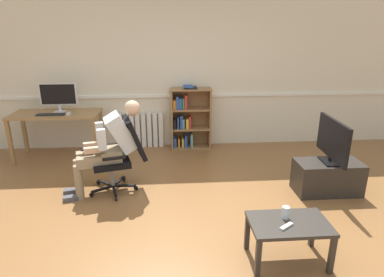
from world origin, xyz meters
TOP-DOWN VIEW (x-y plane):
  - ground_plane at (0.00, 0.00)m, footprint 18.00×18.00m
  - back_wall at (0.00, 2.65)m, footprint 12.00×0.13m
  - computer_desk at (-1.96, 2.15)m, footprint 1.39×0.64m
  - imac_monitor at (-1.91, 2.23)m, footprint 0.59×0.14m
  - keyboard at (-1.99, 2.01)m, footprint 0.43×0.12m
  - computer_mouse at (-1.72, 2.03)m, footprint 0.06×0.10m
  - bookshelf at (0.20, 2.44)m, footprint 0.70×0.29m
  - radiator at (-0.64, 2.54)m, footprint 0.80×0.08m
  - office_chair at (-0.76, 0.88)m, footprint 0.77×0.64m
  - person_seated at (-0.92, 0.84)m, footprint 1.05×0.55m
  - tv_stand at (1.90, 0.59)m, footprint 0.83×0.41m
  - tv_screen at (1.90, 0.59)m, footprint 0.22×0.83m
  - coffee_table at (0.91, -0.70)m, footprint 0.71×0.45m
  - drinking_glass at (0.89, -0.63)m, footprint 0.07×0.07m
  - spare_remote at (0.85, -0.77)m, footprint 0.14×0.12m

SIDE VIEW (x-z plane):
  - ground_plane at x=0.00m, z-range 0.00..0.00m
  - tv_stand at x=1.90m, z-range 0.00..0.42m
  - radiator at x=-0.64m, z-range 0.00..0.63m
  - coffee_table at x=0.91m, z-range 0.14..0.55m
  - spare_remote at x=0.85m, z-range 0.41..0.43m
  - drinking_glass at x=0.89m, z-range 0.41..0.52m
  - office_chair at x=-0.76m, z-range 0.03..1.02m
  - bookshelf at x=0.20m, z-range -0.03..1.09m
  - person_seated at x=-0.92m, z-range 0.05..1.24m
  - computer_desk at x=-1.96m, z-range 0.28..1.03m
  - tv_screen at x=1.90m, z-range 0.44..1.00m
  - keyboard at x=-1.99m, z-range 0.76..0.78m
  - computer_mouse at x=-1.72m, z-range 0.76..0.79m
  - imac_monitor at x=-1.91m, z-range 0.79..1.26m
  - back_wall at x=0.00m, z-range 0.00..2.70m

